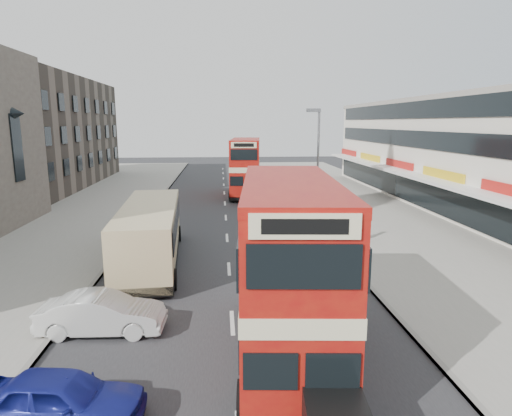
# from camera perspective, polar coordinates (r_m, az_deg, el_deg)

# --- Properties ---
(ground) EXTENTS (160.00, 160.00, 0.00)m
(ground) POSITION_cam_1_polar(r_m,az_deg,el_deg) (14.78, -2.87, -18.01)
(ground) COLOR #28282B
(ground) RESTS_ON ground
(road_surface) EXTENTS (12.00, 90.00, 0.01)m
(road_surface) POSITION_cam_1_polar(r_m,az_deg,el_deg) (33.69, -3.94, -1.25)
(road_surface) COLOR #28282B
(road_surface) RESTS_ON ground
(pavement_right) EXTENTS (12.00, 90.00, 0.15)m
(pavement_right) POSITION_cam_1_polar(r_m,az_deg,el_deg) (35.86, 15.60, -0.77)
(pavement_right) COLOR gray
(pavement_right) RESTS_ON ground
(pavement_left) EXTENTS (12.00, 90.00, 0.15)m
(pavement_left) POSITION_cam_1_polar(r_m,az_deg,el_deg) (35.64, -23.62, -1.37)
(pavement_left) COLOR gray
(pavement_left) RESTS_ON ground
(kerb_left) EXTENTS (0.20, 90.00, 0.16)m
(kerb_left) POSITION_cam_1_polar(r_m,az_deg,el_deg) (34.17, -14.23, -1.28)
(kerb_left) COLOR gray
(kerb_left) RESTS_ON ground
(kerb_right) EXTENTS (0.20, 90.00, 0.16)m
(kerb_right) POSITION_cam_1_polar(r_m,az_deg,el_deg) (34.29, 6.31, -0.96)
(kerb_right) COLOR gray
(kerb_right) RESTS_ON ground
(brick_terrace) EXTENTS (14.00, 28.00, 12.00)m
(brick_terrace) POSITION_cam_1_polar(r_m,az_deg,el_deg) (55.35, -28.00, 8.57)
(brick_terrace) COLOR #66594C
(brick_terrace) RESTS_ON ground
(commercial_row) EXTENTS (9.90, 46.20, 9.30)m
(commercial_row) POSITION_cam_1_polar(r_m,az_deg,el_deg) (40.46, 25.66, 6.47)
(commercial_row) COLOR beige
(commercial_row) RESTS_ON ground
(street_lamp) EXTENTS (1.00, 0.20, 8.12)m
(street_lamp) POSITION_cam_1_polar(r_m,az_deg,el_deg) (31.76, 7.92, 6.64)
(street_lamp) COLOR slate
(street_lamp) RESTS_ON ground
(bus_main) EXTENTS (3.40, 9.90, 5.35)m
(bus_main) POSITION_cam_1_polar(r_m,az_deg,el_deg) (13.37, 4.34, -8.02)
(bus_main) COLOR black
(bus_main) RESTS_ON ground
(bus_second) EXTENTS (3.48, 10.01, 5.40)m
(bus_second) POSITION_cam_1_polar(r_m,az_deg,el_deg) (43.33, -1.34, 5.32)
(bus_second) COLOR black
(bus_second) RESTS_ON ground
(coach) EXTENTS (3.37, 10.77, 2.82)m
(coach) POSITION_cam_1_polar(r_m,az_deg,el_deg) (23.23, -13.57, -2.99)
(coach) COLOR black
(coach) RESTS_ON ground
(car_left_near) EXTENTS (4.16, 2.05, 1.37)m
(car_left_near) POSITION_cam_1_polar(r_m,az_deg,el_deg) (12.35, -24.03, -21.73)
(car_left_near) COLOR navy
(car_left_near) RESTS_ON ground
(car_left_front) EXTENTS (4.32, 1.68, 1.40)m
(car_left_front) POSITION_cam_1_polar(r_m,az_deg,el_deg) (16.44, -19.35, -12.80)
(car_left_front) COLOR silver
(car_left_front) RESTS_ON ground
(car_right_a) EXTENTS (4.70, 2.00, 1.35)m
(car_right_a) POSITION_cam_1_polar(r_m,az_deg,el_deg) (29.20, 6.17, -1.87)
(car_right_a) COLOR #9C350F
(car_right_a) RESTS_ON ground
(car_right_b) EXTENTS (4.10, 2.30, 1.08)m
(car_right_b) POSITION_cam_1_polar(r_m,az_deg,el_deg) (36.10, 3.68, 0.45)
(car_right_b) COLOR orange
(car_right_b) RESTS_ON ground
(car_right_c) EXTENTS (4.05, 1.76, 1.36)m
(car_right_c) POSITION_cam_1_polar(r_m,az_deg,el_deg) (45.22, 1.85, 2.80)
(car_right_c) COLOR #5C94B8
(car_right_c) RESTS_ON ground
(pedestrian_near) EXTENTS (0.64, 0.46, 1.64)m
(pedestrian_near) POSITION_cam_1_polar(r_m,az_deg,el_deg) (27.50, 13.54, -2.30)
(pedestrian_near) COLOR gray
(pedestrian_near) RESTS_ON pavement_right
(pedestrian_far) EXTENTS (1.14, 0.63, 1.84)m
(pedestrian_far) POSITION_cam_1_polar(r_m,az_deg,el_deg) (44.31, 7.67, 3.04)
(pedestrian_far) COLOR gray
(pedestrian_far) RESTS_ON pavement_right
(cyclist) EXTENTS (0.88, 1.99, 2.08)m
(cyclist) POSITION_cam_1_polar(r_m,az_deg,el_deg) (34.56, 2.23, 0.23)
(cyclist) COLOR gray
(cyclist) RESTS_ON ground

